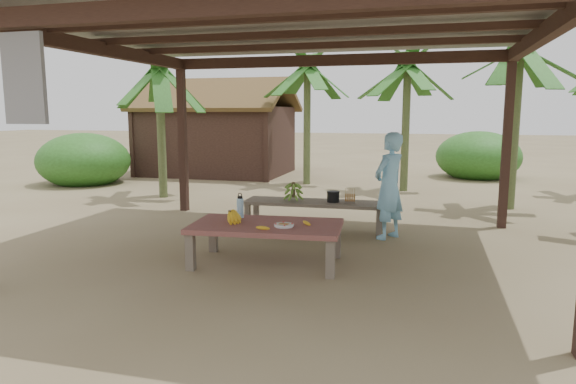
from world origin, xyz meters
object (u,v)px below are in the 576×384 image
(water_flask, at_px, (240,207))
(woman, at_px, (389,186))
(bench, at_px, (314,205))
(cooking_pot, at_px, (333,197))
(ripe_banana_bunch, at_px, (230,216))
(plate, at_px, (284,225))
(work_table, at_px, (267,229))

(water_flask, bearing_deg, woman, 39.03)
(bench, bearing_deg, water_flask, -110.55)
(bench, relative_size, cooking_pot, 11.58)
(water_flask, bearing_deg, cooking_pot, 62.79)
(ripe_banana_bunch, relative_size, woman, 0.18)
(cooking_pot, relative_size, woman, 0.12)
(bench, relative_size, plate, 9.38)
(plate, distance_m, water_flask, 0.79)
(bench, xyz_separation_m, woman, (1.18, -0.30, 0.38))
(work_table, xyz_separation_m, ripe_banana_bunch, (-0.45, -0.06, 0.15))
(bench, distance_m, water_flask, 1.85)
(woman, bearing_deg, plate, 0.59)
(ripe_banana_bunch, relative_size, plate, 1.17)
(bench, distance_m, cooking_pot, 0.33)
(cooking_pot, bearing_deg, plate, -95.66)
(work_table, bearing_deg, woman, 46.81)
(work_table, xyz_separation_m, cooking_pot, (0.46, 2.00, 0.10))
(work_table, height_order, bench, work_table)
(plate, bearing_deg, cooking_pot, 84.34)
(bench, distance_m, ripe_banana_bunch, 2.15)
(bench, bearing_deg, ripe_banana_bunch, -108.20)
(water_flask, distance_m, woman, 2.28)
(work_table, bearing_deg, bench, 80.48)
(ripe_banana_bunch, xyz_separation_m, water_flask, (0.02, 0.32, 0.05))
(plate, bearing_deg, woman, 59.01)
(plate, relative_size, cooking_pot, 1.23)
(plate, relative_size, woman, 0.15)
(work_table, xyz_separation_m, bench, (0.16, 1.99, -0.04))
(cooking_pot, bearing_deg, woman, -19.33)
(work_table, bearing_deg, cooking_pot, 72.08)
(work_table, relative_size, bench, 0.85)
(water_flask, bearing_deg, plate, -28.33)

